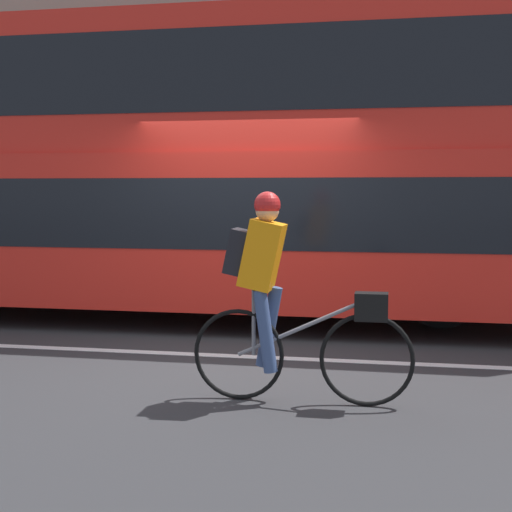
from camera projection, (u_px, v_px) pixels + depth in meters
ground_plane at (229, 357)px, 7.32m from camera, size 80.00×80.00×0.00m
road_center_line at (230, 356)px, 7.37m from camera, size 50.00×0.14×0.01m
sidewalk_curb at (295, 285)px, 12.29m from camera, size 60.00×1.79×0.15m
building_facade at (303, 78)px, 12.97m from camera, size 60.00×0.30×7.49m
bus at (190, 160)px, 9.38m from camera, size 10.49×2.54×3.81m
cyclist_on_bike at (280, 291)px, 5.71m from camera, size 1.79×0.32×1.70m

